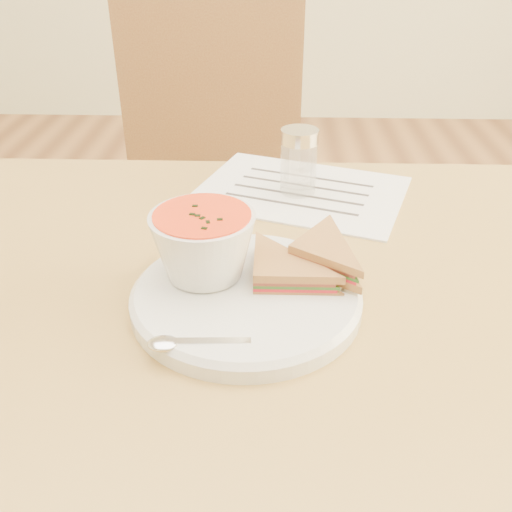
# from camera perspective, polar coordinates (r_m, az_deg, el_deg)

# --- Properties ---
(dining_table) EXTENTS (1.00, 0.70, 0.75)m
(dining_table) POSITION_cam_1_polar(r_m,az_deg,el_deg) (0.94, 0.19, -21.19)
(dining_table) COLOR #A37732
(dining_table) RESTS_ON floor
(chair_far) EXTENTS (0.48, 0.48, 0.98)m
(chair_far) POSITION_cam_1_polar(r_m,az_deg,el_deg) (1.35, -4.02, 3.22)
(chair_far) COLOR brown
(chair_far) RESTS_ON floor
(plate) EXTENTS (0.27, 0.27, 0.02)m
(plate) POSITION_cam_1_polar(r_m,az_deg,el_deg) (0.62, -0.99, -4.25)
(plate) COLOR silver
(plate) RESTS_ON dining_table
(soup_bowl) EXTENTS (0.14, 0.14, 0.08)m
(soup_bowl) POSITION_cam_1_polar(r_m,az_deg,el_deg) (0.62, -5.25, 0.81)
(soup_bowl) COLOR silver
(soup_bowl) RESTS_ON plate
(sandwich_half_a) EXTENTS (0.10, 0.10, 0.03)m
(sandwich_half_a) POSITION_cam_1_polar(r_m,az_deg,el_deg) (0.60, -0.30, -3.19)
(sandwich_half_a) COLOR #AF813D
(sandwich_half_a) RESTS_ON plate
(sandwich_half_b) EXTENTS (0.13, 0.13, 0.03)m
(sandwich_half_b) POSITION_cam_1_polar(r_m,az_deg,el_deg) (0.63, 3.20, -0.05)
(sandwich_half_b) COLOR #AF813D
(sandwich_half_b) RESTS_ON plate
(spoon) EXTENTS (0.16, 0.04, 0.01)m
(spoon) POSITION_cam_1_polar(r_m,az_deg,el_deg) (0.54, -4.37, -8.60)
(spoon) COLOR silver
(spoon) RESTS_ON plate
(paper_menu) EXTENTS (0.36, 0.31, 0.00)m
(paper_menu) POSITION_cam_1_polar(r_m,az_deg,el_deg) (0.88, 4.48, 6.51)
(paper_menu) COLOR white
(paper_menu) RESTS_ON dining_table
(condiment_shaker) EXTENTS (0.07, 0.07, 0.10)m
(condiment_shaker) POSITION_cam_1_polar(r_m,az_deg,el_deg) (0.86, 4.29, 9.32)
(condiment_shaker) COLOR silver
(condiment_shaker) RESTS_ON dining_table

